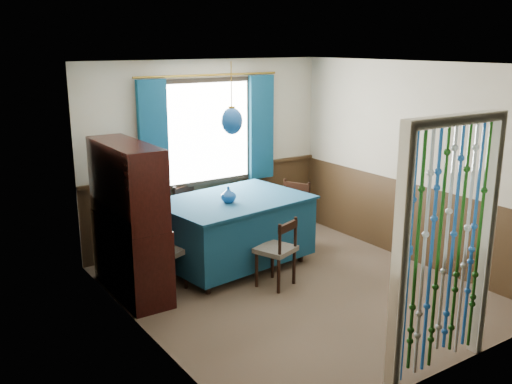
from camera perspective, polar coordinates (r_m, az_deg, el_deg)
floor at (r=6.56m, az=4.03°, el=-9.71°), size 4.00×4.00×0.00m
ceiling at (r=5.98m, az=4.47°, el=12.67°), size 4.00×4.00×0.00m
wall_back at (r=7.78m, az=-4.91°, el=3.87°), size 3.60×0.00×3.60m
wall_front at (r=4.80m, az=19.15°, el=-3.82°), size 3.60×0.00×3.60m
wall_left at (r=5.26m, az=-11.38°, el=-1.68°), size 0.00×4.00×4.00m
wall_right at (r=7.37m, az=15.32°, el=2.79°), size 0.00×4.00×4.00m
wainscot_back at (r=7.94m, az=-4.74°, el=-1.47°), size 3.60×0.00×3.60m
wainscot_front at (r=5.09m, az=18.30°, el=-11.81°), size 3.60×0.00×3.60m
wainscot_left at (r=5.52m, az=-10.84°, el=-9.14°), size 0.00×4.00×4.00m
wainscot_right at (r=7.55m, az=14.86°, el=-2.80°), size 0.00×4.00×4.00m
window at (r=7.69m, az=-4.78°, el=6.01°), size 1.32×0.12×1.42m
doorway at (r=4.90m, az=18.40°, el=-5.86°), size 1.16×0.12×2.18m
dining_table at (r=7.05m, az=-2.33°, el=-3.60°), size 1.94×1.45×0.87m
chair_near at (r=6.49m, az=2.18°, el=-5.83°), size 0.51×0.50×0.81m
chair_far at (r=7.62m, az=-6.30°, el=-2.42°), size 0.57×0.56×0.89m
chair_left at (r=6.44m, az=-9.40°, el=-6.01°), size 0.52×0.53×0.85m
chair_right at (r=7.69m, az=3.53°, el=-2.15°), size 0.57×0.58×0.90m
sideboard at (r=6.42m, az=-12.51°, el=-4.92°), size 0.46×1.30×1.69m
pendant_lamp at (r=6.75m, az=-2.45°, el=7.12°), size 0.26×0.26×0.84m
vase_table at (r=6.76m, az=-2.77°, el=-0.32°), size 0.20×0.20×0.18m
bowl_shelf at (r=5.99m, az=-11.18°, el=-0.32°), size 0.24×0.24×0.05m
vase_sideboard at (r=6.60m, az=-13.15°, el=-1.26°), size 0.17×0.17×0.18m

